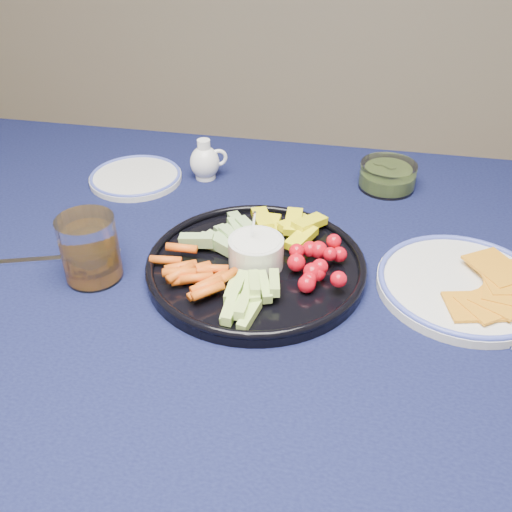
% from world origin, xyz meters
% --- Properties ---
extents(dining_table, '(1.67, 1.07, 0.75)m').
position_xyz_m(dining_table, '(0.00, 0.00, 0.66)').
color(dining_table, '#483018').
rests_on(dining_table, ground).
extents(crudite_platter, '(0.32, 0.32, 0.10)m').
position_xyz_m(crudite_platter, '(-0.01, 0.06, 0.76)').
color(crudite_platter, black).
rests_on(crudite_platter, dining_table).
extents(creamer_pitcher, '(0.07, 0.06, 0.08)m').
position_xyz_m(creamer_pitcher, '(-0.16, 0.34, 0.78)').
color(creamer_pitcher, white).
rests_on(creamer_pitcher, dining_table).
extents(pickle_bowl, '(0.10, 0.10, 0.05)m').
position_xyz_m(pickle_bowl, '(0.18, 0.37, 0.77)').
color(pickle_bowl, white).
rests_on(pickle_bowl, dining_table).
extents(cheese_plate, '(0.24, 0.24, 0.03)m').
position_xyz_m(cheese_plate, '(0.29, 0.08, 0.76)').
color(cheese_plate, silver).
rests_on(cheese_plate, dining_table).
extents(juice_tumbler, '(0.08, 0.08, 0.10)m').
position_xyz_m(juice_tumbler, '(-0.24, 0.01, 0.79)').
color(juice_tumbler, white).
rests_on(juice_tumbler, dining_table).
extents(fork_left, '(0.18, 0.07, 0.00)m').
position_xyz_m(fork_left, '(-0.29, 0.04, 0.75)').
color(fork_left, silver).
rests_on(fork_left, dining_table).
extents(fork_right, '(0.15, 0.06, 0.00)m').
position_xyz_m(fork_right, '(0.31, -0.02, 0.75)').
color(fork_right, silver).
rests_on(fork_right, dining_table).
extents(side_plate_extra, '(0.17, 0.17, 0.01)m').
position_xyz_m(side_plate_extra, '(-0.29, 0.30, 0.75)').
color(side_plate_extra, silver).
rests_on(side_plate_extra, dining_table).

